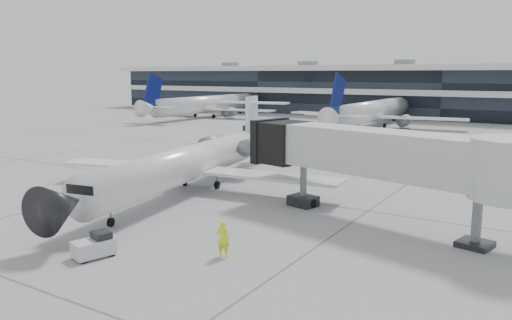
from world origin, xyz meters
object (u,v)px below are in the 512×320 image
Objects in this scene: jet_bridge at (393,155)px; baggage_tug at (95,246)px; regional_jet at (193,161)px; ramp_worker at (223,239)px.

jet_bridge is 8.38× the size of baggage_tug.
regional_jet is 13.50× the size of baggage_tug.
baggage_tug is (5.06, -14.51, -1.85)m from regional_jet.
baggage_tug is at bearing 20.44° from ramp_worker.
baggage_tug is (-11.48, -13.21, -3.91)m from jet_bridge.
jet_bridge reaches higher than baggage_tug.
ramp_worker is 6.70m from baggage_tug.
ramp_worker is at bearing -55.34° from regional_jet.
jet_bridge reaches higher than ramp_worker.
baggage_tug is at bearing -80.46° from regional_jet.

